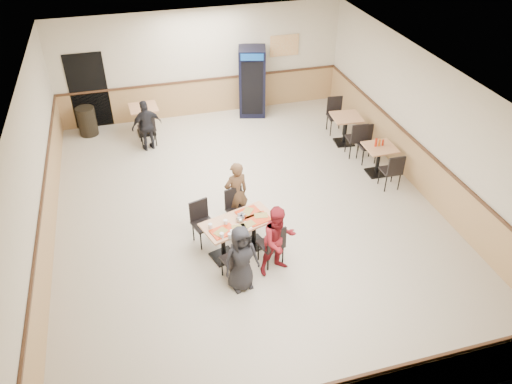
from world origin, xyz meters
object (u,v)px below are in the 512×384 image
object	(u,v)px
diner_woman_right	(278,240)
pepsi_cooler	(252,82)
main_table	(239,231)
lone_diner	(147,125)
diner_man_opposite	(236,193)
side_table_far	(346,125)
trash_bin	(87,121)
diner_woman_left	(241,258)
side_table_near	(379,156)
back_table	(144,116)

from	to	relation	value
diner_woman_right	pepsi_cooler	size ratio (longest dim) A/B	0.73
main_table	lone_diner	size ratio (longest dim) A/B	1.12
diner_man_opposite	side_table_far	size ratio (longest dim) A/B	1.79
side_table_far	trash_bin	distance (m)	6.89
pepsi_cooler	side_table_far	bearing A→B (deg)	-36.59
diner_woman_left	trash_bin	world-z (taller)	diner_woman_left
trash_bin	diner_man_opposite	bearing A→B (deg)	-58.09
main_table	pepsi_cooler	xyz separation A→B (m)	(1.83, 5.73, 0.49)
side_table_far	main_table	bearing A→B (deg)	-137.59
diner_woman_left	lone_diner	bearing A→B (deg)	91.41
diner_woman_left	side_table_near	xyz separation A→B (m)	(4.03, 2.73, -0.17)
lone_diner	trash_bin	bearing A→B (deg)	-55.00
diner_woman_left	diner_woman_right	size ratio (longest dim) A/B	0.93
back_table	main_table	bearing A→B (deg)	-76.51
diner_man_opposite	trash_bin	xyz separation A→B (m)	(-2.97, 4.77, -0.32)
diner_woman_left	diner_man_opposite	distance (m)	1.88
diner_woman_left	diner_woman_right	bearing A→B (deg)	6.60
lone_diner	diner_woman_left	bearing A→B (deg)	85.79
diner_woman_right	lone_diner	bearing A→B (deg)	96.70
side_table_near	side_table_far	distance (m)	1.58
diner_woman_right	side_table_far	xyz separation A→B (m)	(3.13, 4.07, -0.19)
diner_woman_left	diner_woman_right	xyz separation A→B (m)	(0.75, 0.22, 0.05)
pepsi_cooler	side_table_near	bearing A→B (deg)	-47.80
diner_woman_right	main_table	bearing A→B (deg)	116.10
diner_woman_right	diner_man_opposite	size ratio (longest dim) A/B	0.99
diner_woman_left	diner_man_opposite	size ratio (longest dim) A/B	0.92
side_table_near	side_table_far	size ratio (longest dim) A/B	0.93
lone_diner	pepsi_cooler	bearing A→B (deg)	-173.45
diner_man_opposite	lone_diner	size ratio (longest dim) A/B	1.06
diner_woman_right	lone_diner	distance (m)	5.48
main_table	side_table_far	distance (m)	5.01
diner_woman_left	back_table	distance (m)	6.36
diner_woman_left	side_table_far	bearing A→B (deg)	37.80
diner_man_opposite	back_table	distance (m)	4.66
diner_woman_right	trash_bin	distance (m)	7.22
main_table	diner_man_opposite	bearing A→B (deg)	62.10
main_table	lone_diner	xyz separation A→B (m)	(-1.28, 4.46, 0.18)
pepsi_cooler	back_table	bearing A→B (deg)	-157.83
main_table	trash_bin	size ratio (longest dim) A/B	1.94
diner_man_opposite	lone_diner	distance (m)	3.83
main_table	pepsi_cooler	world-z (taller)	pepsi_cooler
main_table	diner_man_opposite	xyz separation A→B (m)	(0.18, 0.92, 0.23)
diner_woman_left	trash_bin	size ratio (longest dim) A/B	1.69
side_table_near	side_table_far	world-z (taller)	side_table_far
diner_man_opposite	back_table	xyz separation A→B (m)	(-1.46, 4.42, -0.20)
diner_woman_left	side_table_far	world-z (taller)	diner_woman_left
diner_man_opposite	lone_diner	bearing A→B (deg)	-79.98
side_table_far	pepsi_cooler	xyz separation A→B (m)	(-1.87, 2.36, 0.46)
main_table	back_table	distance (m)	5.49
diner_woman_right	back_table	xyz separation A→B (m)	(-1.85, 6.04, -0.19)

